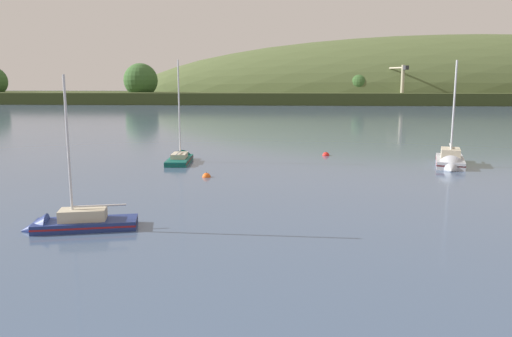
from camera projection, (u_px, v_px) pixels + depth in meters
The scene contains 7 objects.
far_shoreline_hill at pixel (453, 101), 247.42m from camera, with size 448.89×128.07×65.16m.
dockside_crane at pixel (402, 86), 203.47m from camera, with size 6.92×9.05×16.13m.
sailboat_near_mooring at pixel (181, 160), 51.64m from camera, with size 2.93×7.10×11.54m.
sailboat_midwater_white at pixel (72, 226), 27.33m from camera, with size 6.52×3.53×9.39m.
sailboat_far_left at pixel (450, 163), 48.38m from camera, with size 4.26×8.22×11.42m.
mooring_buoy_foreground at pixel (206, 177), 42.90m from camera, with size 0.74×0.74×0.82m.
mooring_buoy_midchannel at pixel (326, 156), 56.00m from camera, with size 0.80×0.80×0.88m.
Camera 1 is at (6.88, -9.05, 7.96)m, focal length 34.40 mm.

